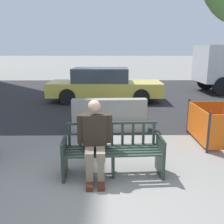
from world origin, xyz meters
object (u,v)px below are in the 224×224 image
(street_bench, at_px, (113,153))
(car_taxi_near, at_px, (104,85))
(jersey_barrier_centre, at_px, (109,117))
(seated_person, at_px, (95,138))

(street_bench, distance_m, car_taxi_near, 6.50)
(street_bench, relative_size, car_taxi_near, 0.36)
(street_bench, xyz_separation_m, jersey_barrier_centre, (-0.06, 2.55, -0.06))
(seated_person, xyz_separation_m, car_taxi_near, (-0.00, 6.56, 0.00))
(seated_person, relative_size, jersey_barrier_centre, 0.65)
(street_bench, height_order, car_taxi_near, car_taxi_near)
(street_bench, bearing_deg, jersey_barrier_centre, 91.37)
(street_bench, bearing_deg, seated_person, -166.15)
(street_bench, relative_size, jersey_barrier_centre, 0.85)
(car_taxi_near, bearing_deg, seated_person, -89.98)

